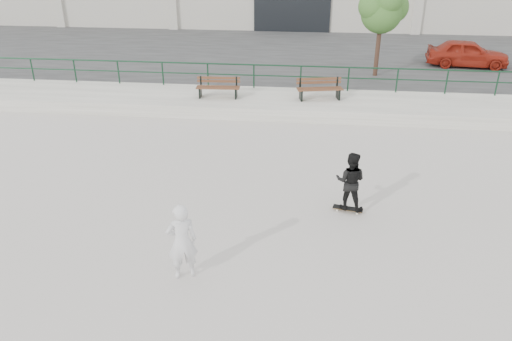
# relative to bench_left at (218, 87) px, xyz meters

# --- Properties ---
(ground) EXTENTS (120.00, 120.00, 0.00)m
(ground) POSITION_rel_bench_left_xyz_m (2.29, -9.34, -0.90)
(ground) COLOR #B8B2A8
(ground) RESTS_ON ground
(ledge) EXTENTS (30.00, 3.00, 0.50)m
(ledge) POSITION_rel_bench_left_xyz_m (2.29, 0.16, -0.65)
(ledge) COLOR #AFADA0
(ledge) RESTS_ON ground
(parking_strip) EXTENTS (60.00, 14.00, 0.50)m
(parking_strip) POSITION_rel_bench_left_xyz_m (2.29, 8.66, -0.65)
(parking_strip) COLOR #343434
(parking_strip) RESTS_ON ground
(railing) EXTENTS (28.00, 0.06, 1.03)m
(railing) POSITION_rel_bench_left_xyz_m (2.29, 1.46, 0.34)
(railing) COLOR #143922
(railing) RESTS_ON ledge
(bench_left) EXTENTS (1.78, 0.60, 0.81)m
(bench_left) POSITION_rel_bench_left_xyz_m (0.00, 0.00, 0.00)
(bench_left) COLOR brown
(bench_left) RESTS_ON ledge
(bench_right) EXTENTS (1.89, 0.89, 0.84)m
(bench_right) POSITION_rel_bench_left_xyz_m (4.08, 0.19, 0.02)
(bench_right) COLOR brown
(bench_right) RESTS_ON ledge
(tree) EXTENTS (2.28, 2.03, 4.05)m
(tree) POSITION_rel_bench_left_xyz_m (6.72, 4.09, 2.64)
(tree) COLOR #442C22
(tree) RESTS_ON parking_strip
(red_car) EXTENTS (4.00, 1.95, 1.32)m
(red_car) POSITION_rel_bench_left_xyz_m (11.34, 6.28, 0.26)
(red_car) COLOR maroon
(red_car) RESTS_ON parking_strip
(skateboard) EXTENTS (0.80, 0.36, 0.09)m
(skateboard) POSITION_rel_bench_left_xyz_m (4.84, -7.80, -0.83)
(skateboard) COLOR black
(skateboard) RESTS_ON ground
(standing_skater) EXTENTS (0.88, 0.75, 1.58)m
(standing_skater) POSITION_rel_bench_left_xyz_m (4.84, -7.80, -0.01)
(standing_skater) COLOR black
(standing_skater) RESTS_ON skateboard
(seated_skater) EXTENTS (0.75, 0.63, 1.75)m
(seated_skater) POSITION_rel_bench_left_xyz_m (1.22, -10.93, -0.03)
(seated_skater) COLOR silver
(seated_skater) RESTS_ON ground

